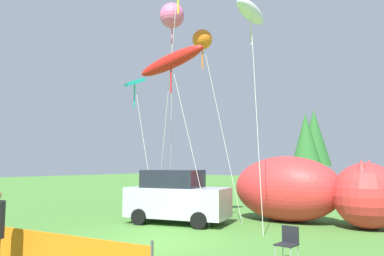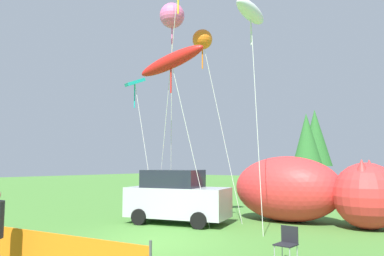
{
  "view_description": "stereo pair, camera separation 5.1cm",
  "coord_description": "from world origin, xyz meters",
  "px_view_note": "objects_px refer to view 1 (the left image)",
  "views": [
    {
      "loc": [
        8.01,
        -8.59,
        2.44
      ],
      "look_at": [
        -0.98,
        3.49,
        3.88
      ],
      "focal_mm": 35.0,
      "sensor_mm": 36.0,
      "label": 1
    },
    {
      "loc": [
        8.05,
        -8.55,
        2.44
      ],
      "look_at": [
        -0.98,
        3.49,
        3.88
      ],
      "focal_mm": 35.0,
      "sensor_mm": 36.0,
      "label": 2
    }
  ],
  "objects_px": {
    "parked_car": "(177,197)",
    "kite_pink_octopus": "(172,16)",
    "folding_chair": "(288,241)",
    "kite_white_ghost": "(251,13)",
    "kite_red_lizard": "(171,62)",
    "inflatable_cat": "(306,192)",
    "kite_orange_flower": "(202,40)",
    "kite_teal_diamond": "(135,84)"
  },
  "relations": [
    {
      "from": "parked_car",
      "to": "kite_pink_octopus",
      "type": "distance_m",
      "value": 7.87
    },
    {
      "from": "folding_chair",
      "to": "kite_white_ghost",
      "type": "distance_m",
      "value": 8.94
    },
    {
      "from": "parked_car",
      "to": "folding_chair",
      "type": "distance_m",
      "value": 6.91
    },
    {
      "from": "kite_red_lizard",
      "to": "kite_pink_octopus",
      "type": "relative_size",
      "value": 0.76
    },
    {
      "from": "inflatable_cat",
      "to": "kite_pink_octopus",
      "type": "height_order",
      "value": "kite_pink_octopus"
    },
    {
      "from": "inflatable_cat",
      "to": "kite_red_lizard",
      "type": "distance_m",
      "value": 7.72
    },
    {
      "from": "kite_orange_flower",
      "to": "inflatable_cat",
      "type": "bearing_deg",
      "value": 32.97
    },
    {
      "from": "kite_orange_flower",
      "to": "kite_pink_octopus",
      "type": "height_order",
      "value": "kite_pink_octopus"
    },
    {
      "from": "inflatable_cat",
      "to": "kite_orange_flower",
      "type": "height_order",
      "value": "kite_orange_flower"
    },
    {
      "from": "folding_chair",
      "to": "kite_red_lizard",
      "type": "bearing_deg",
      "value": -109.31
    },
    {
      "from": "kite_orange_flower",
      "to": "kite_pink_octopus",
      "type": "xyz_separation_m",
      "value": [
        -1.1,
        -0.77,
        1.1
      ]
    },
    {
      "from": "folding_chair",
      "to": "kite_white_ghost",
      "type": "bearing_deg",
      "value": -138.6
    },
    {
      "from": "inflatable_cat",
      "to": "kite_red_lizard",
      "type": "relative_size",
      "value": 0.93
    },
    {
      "from": "kite_red_lizard",
      "to": "kite_orange_flower",
      "type": "bearing_deg",
      "value": 75.3
    },
    {
      "from": "inflatable_cat",
      "to": "parked_car",
      "type": "bearing_deg",
      "value": -143.02
    },
    {
      "from": "inflatable_cat",
      "to": "kite_red_lizard",
      "type": "bearing_deg",
      "value": -135.5
    },
    {
      "from": "kite_teal_diamond",
      "to": "kite_pink_octopus",
      "type": "distance_m",
      "value": 4.09
    },
    {
      "from": "parked_car",
      "to": "kite_white_ghost",
      "type": "distance_m",
      "value": 7.92
    },
    {
      "from": "folding_chair",
      "to": "kite_orange_flower",
      "type": "distance_m",
      "value": 9.94
    },
    {
      "from": "parked_car",
      "to": "kite_white_ghost",
      "type": "height_order",
      "value": "kite_white_ghost"
    },
    {
      "from": "folding_chair",
      "to": "kite_pink_octopus",
      "type": "distance_m",
      "value": 11.11
    },
    {
      "from": "folding_chair",
      "to": "inflatable_cat",
      "type": "bearing_deg",
      "value": -160.44
    },
    {
      "from": "kite_pink_octopus",
      "to": "inflatable_cat",
      "type": "bearing_deg",
      "value": 33.46
    },
    {
      "from": "parked_car",
      "to": "kite_teal_diamond",
      "type": "relative_size",
      "value": 0.66
    },
    {
      "from": "inflatable_cat",
      "to": "kite_red_lizard",
      "type": "height_order",
      "value": "kite_red_lizard"
    },
    {
      "from": "kite_white_ghost",
      "to": "kite_teal_diamond",
      "type": "distance_m",
      "value": 7.09
    },
    {
      "from": "inflatable_cat",
      "to": "kite_teal_diamond",
      "type": "xyz_separation_m",
      "value": [
        -7.79,
        -2.26,
        5.12
      ]
    },
    {
      "from": "kite_teal_diamond",
      "to": "kite_pink_octopus",
      "type": "relative_size",
      "value": 0.72
    },
    {
      "from": "inflatable_cat",
      "to": "kite_pink_octopus",
      "type": "xyz_separation_m",
      "value": [
        -4.68,
        -3.1,
        7.65
      ]
    },
    {
      "from": "parked_car",
      "to": "folding_chair",
      "type": "bearing_deg",
      "value": -42.01
    },
    {
      "from": "kite_teal_diamond",
      "to": "kite_pink_octopus",
      "type": "height_order",
      "value": "kite_pink_octopus"
    },
    {
      "from": "kite_white_ghost",
      "to": "inflatable_cat",
      "type": "bearing_deg",
      "value": 71.05
    },
    {
      "from": "parked_car",
      "to": "inflatable_cat",
      "type": "distance_m",
      "value": 5.36
    },
    {
      "from": "folding_chair",
      "to": "kite_orange_flower",
      "type": "bearing_deg",
      "value": -123.41
    },
    {
      "from": "kite_teal_diamond",
      "to": "kite_orange_flower",
      "type": "bearing_deg",
      "value": -0.93
    },
    {
      "from": "folding_chair",
      "to": "kite_teal_diamond",
      "type": "xyz_separation_m",
      "value": [
        -9.61,
        4.16,
        5.85
      ]
    },
    {
      "from": "parked_car",
      "to": "kite_orange_flower",
      "type": "distance_m",
      "value": 6.84
    },
    {
      "from": "parked_car",
      "to": "inflatable_cat",
      "type": "height_order",
      "value": "inflatable_cat"
    },
    {
      "from": "folding_chair",
      "to": "kite_pink_octopus",
      "type": "relative_size",
      "value": 0.09
    },
    {
      "from": "kite_pink_octopus",
      "to": "kite_red_lizard",
      "type": "bearing_deg",
      "value": -51.49
    },
    {
      "from": "folding_chair",
      "to": "kite_teal_diamond",
      "type": "bearing_deg",
      "value": -109.72
    },
    {
      "from": "inflatable_cat",
      "to": "kite_white_ghost",
      "type": "bearing_deg",
      "value": -108.95
    }
  ]
}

